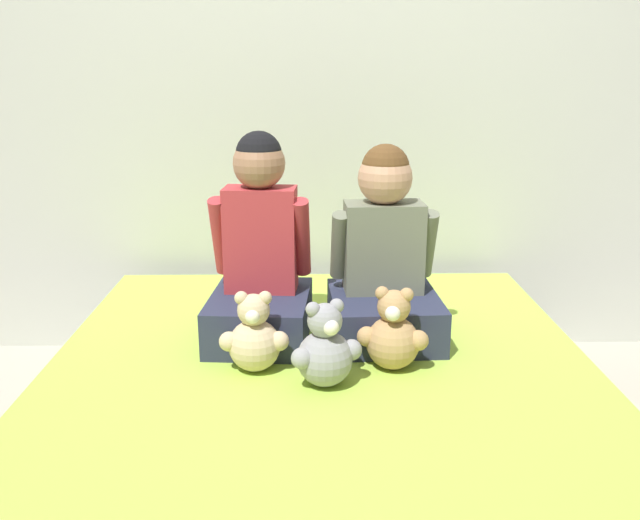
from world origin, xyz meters
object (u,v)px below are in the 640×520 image
object	(u,v)px
child_on_left	(260,262)
teddy_bear_held_by_left_child	(254,337)
teddy_bear_held_by_right_child	(393,335)
teddy_bear_between_children	(325,350)
bed	(321,431)
child_on_right	(384,265)

from	to	relation	value
child_on_left	teddy_bear_held_by_left_child	bearing A→B (deg)	-86.10
teddy_bear_held_by_right_child	teddy_bear_between_children	world-z (taller)	same
teddy_bear_held_by_left_child	teddy_bear_held_by_right_child	world-z (taller)	teddy_bear_held_by_right_child
bed	child_on_left	xyz separation A→B (m)	(-0.19, 0.31, 0.44)
child_on_left	child_on_right	world-z (taller)	child_on_left
child_on_left	child_on_right	xyz separation A→B (m)	(0.40, -0.00, -0.01)
teddy_bear_held_by_left_child	teddy_bear_between_children	size ratio (longest dim) A/B	0.97
child_on_left	teddy_bear_held_by_left_child	size ratio (longest dim) A/B	2.75
child_on_left	child_on_right	bearing A→B (deg)	4.34
child_on_right	teddy_bear_held_by_left_child	bearing A→B (deg)	-148.68
bed	child_on_left	bearing A→B (deg)	122.11
child_on_right	teddy_bear_held_by_left_child	size ratio (longest dim) A/B	2.58
child_on_right	teddy_bear_held_by_right_child	xyz separation A→B (m)	(0.00, -0.26, -0.14)
bed	teddy_bear_between_children	bearing A→B (deg)	-82.12
child_on_left	teddy_bear_held_by_right_child	size ratio (longest dim) A/B	2.67
child_on_right	child_on_left	bearing A→B (deg)	177.51
child_on_right	teddy_bear_held_by_right_child	distance (m)	0.30
bed	teddy_bear_held_by_left_child	xyz separation A→B (m)	(-0.19, 0.04, 0.29)
teddy_bear_held_by_left_child	teddy_bear_between_children	bearing A→B (deg)	-26.54
bed	child_on_right	bearing A→B (deg)	55.57
teddy_bear_between_children	teddy_bear_held_by_right_child	bearing A→B (deg)	6.20
child_on_right	teddy_bear_between_children	world-z (taller)	child_on_right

